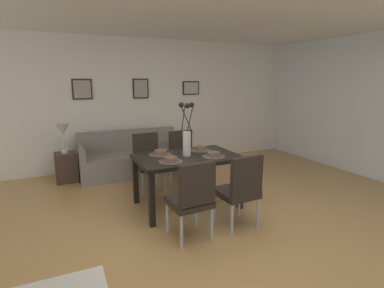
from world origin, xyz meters
TOP-DOWN VIEW (x-y plane):
  - ground_plane at (0.00, 0.00)m, footprint 9.00×9.00m
  - back_wall_panel at (0.00, 3.25)m, footprint 9.00×0.10m
  - ceiling_panel at (0.00, 0.40)m, footprint 9.00×7.20m
  - dining_table at (0.05, 0.85)m, footprint 1.40×0.91m
  - dining_chair_near_left at (-0.27, -0.02)m, footprint 0.46×0.46m
  - dining_chair_near_right at (-0.26, 1.73)m, footprint 0.46×0.46m
  - dining_chair_far_left at (0.37, -0.01)m, footprint 0.46×0.46m
  - dining_chair_far_right at (0.36, 1.72)m, footprint 0.46×0.46m
  - centerpiece_vase at (0.05, 0.85)m, footprint 0.21×0.23m
  - placemat_near_left at (-0.27, 0.64)m, footprint 0.32×0.32m
  - bowl_near_left at (-0.27, 0.64)m, footprint 0.17×0.17m
  - placemat_near_right at (-0.27, 1.06)m, footprint 0.32×0.32m
  - bowl_near_right at (-0.27, 1.06)m, footprint 0.17×0.17m
  - placemat_far_left at (0.36, 0.64)m, footprint 0.32×0.32m
  - bowl_far_left at (0.36, 0.64)m, footprint 0.17×0.17m
  - placemat_far_right at (0.36, 1.06)m, footprint 0.32×0.32m
  - bowl_far_right at (0.36, 1.06)m, footprint 0.17×0.17m
  - sofa at (-0.31, 2.70)m, footprint 1.93×0.84m
  - side_table at (-1.48, 2.70)m, footprint 0.36×0.36m
  - table_lamp at (-1.48, 2.70)m, footprint 0.22×0.22m
  - framed_picture_left at (-1.08, 3.18)m, footprint 0.36×0.03m
  - framed_picture_center at (0.05, 3.18)m, footprint 0.32×0.03m
  - framed_picture_right at (1.17, 3.18)m, footprint 0.38×0.03m

SIDE VIEW (x-z plane):
  - ground_plane at x=0.00m, z-range 0.00..0.00m
  - side_table at x=-1.48m, z-range 0.00..0.52m
  - sofa at x=-0.31m, z-range -0.12..0.68m
  - dining_chair_near_left at x=-0.27m, z-range 0.05..0.97m
  - dining_chair_near_right at x=-0.26m, z-range 0.05..0.97m
  - dining_chair_far_left at x=0.37m, z-range 0.05..0.97m
  - dining_chair_far_right at x=0.36m, z-range 0.05..0.97m
  - dining_table at x=0.05m, z-range 0.28..1.02m
  - placemat_near_left at x=-0.27m, z-range 0.74..0.75m
  - placemat_near_right at x=-0.27m, z-range 0.74..0.75m
  - placemat_far_left at x=0.36m, z-range 0.74..0.75m
  - placemat_far_right at x=0.36m, z-range 0.74..0.75m
  - bowl_near_left at x=-0.27m, z-range 0.75..0.81m
  - bowl_near_right at x=-0.27m, z-range 0.75..0.81m
  - bowl_far_left at x=0.36m, z-range 0.75..0.81m
  - bowl_far_right at x=0.36m, z-range 0.75..0.81m
  - table_lamp at x=-1.48m, z-range 0.64..1.15m
  - centerpiece_vase at x=0.05m, z-range 0.66..1.39m
  - back_wall_panel at x=0.00m, z-range 0.00..2.60m
  - framed_picture_center at x=0.05m, z-range 1.41..1.80m
  - framed_picture_right at x=1.17m, z-range 1.46..1.75m
  - framed_picture_left at x=-1.08m, z-range 1.41..1.79m
  - ceiling_panel at x=0.00m, z-range 2.60..2.68m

